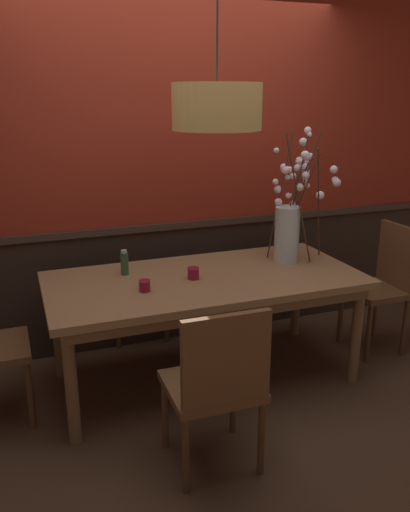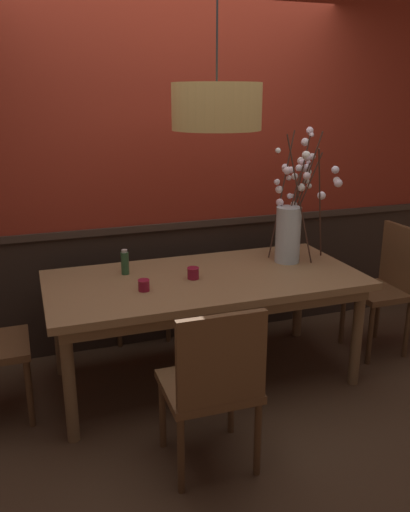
{
  "view_description": "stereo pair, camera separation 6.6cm",
  "coord_description": "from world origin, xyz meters",
  "px_view_note": "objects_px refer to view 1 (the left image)",
  "views": [
    {
      "loc": [
        -1.11,
        -2.98,
        1.86
      ],
      "look_at": [
        0.0,
        0.0,
        0.88
      ],
      "focal_mm": 36.65,
      "sensor_mm": 36.0,
      "label": 1
    },
    {
      "loc": [
        -1.05,
        -3.0,
        1.86
      ],
      "look_at": [
        0.0,
        0.0,
        0.88
      ],
      "focal_mm": 36.65,
      "sensor_mm": 36.0,
      "label": 2
    }
  ],
  "objects_px": {
    "pendant_lamp": "(217,107)",
    "condiment_bottle": "(124,263)",
    "candle_holder_nearer_center": "(193,273)",
    "candle_holder_nearer_edge": "(145,285)",
    "vase_with_blossoms": "(290,222)",
    "dining_table": "(205,288)",
    "chair_far_side_left": "(137,274)",
    "chair_head_east_end": "(384,281)",
    "chair_near_side_left": "(217,381)"
  },
  "relations": [
    {
      "from": "pendant_lamp",
      "to": "condiment_bottle",
      "type": "bearing_deg",
      "value": 150.5
    },
    {
      "from": "candle_holder_nearer_center",
      "to": "pendant_lamp",
      "type": "xyz_separation_m",
      "value": [
        0.13,
        -0.06,
        1.02
      ]
    },
    {
      "from": "candle_holder_nearer_edge",
      "to": "pendant_lamp",
      "type": "xyz_separation_m",
      "value": [
        0.47,
        0.05,
        1.02
      ]
    },
    {
      "from": "vase_with_blossoms",
      "to": "candle_holder_nearer_center",
      "type": "relative_size",
      "value": 11.66
    },
    {
      "from": "pendant_lamp",
      "to": "dining_table",
      "type": "bearing_deg",
      "value": 121.41
    },
    {
      "from": "chair_far_side_left",
      "to": "chair_head_east_end",
      "type": "bearing_deg",
      "value": -28.48
    },
    {
      "from": "pendant_lamp",
      "to": "chair_head_east_end",
      "type": "bearing_deg",
      "value": 2.05
    },
    {
      "from": "condiment_bottle",
      "to": "pendant_lamp",
      "type": "relative_size",
      "value": 0.17
    },
    {
      "from": "chair_head_east_end",
      "to": "condiment_bottle",
      "type": "distance_m",
      "value": 1.92
    },
    {
      "from": "chair_near_side_left",
      "to": "condiment_bottle",
      "type": "relative_size",
      "value": 5.51
    },
    {
      "from": "vase_with_blossoms",
      "to": "pendant_lamp",
      "type": "distance_m",
      "value": 1.02
    },
    {
      "from": "dining_table",
      "to": "condiment_bottle",
      "type": "relative_size",
      "value": 12.16
    },
    {
      "from": "chair_head_east_end",
      "to": "chair_far_side_left",
      "type": "bearing_deg",
      "value": 151.52
    },
    {
      "from": "chair_near_side_left",
      "to": "candle_holder_nearer_edge",
      "type": "xyz_separation_m",
      "value": [
        -0.17,
        0.75,
        0.26
      ]
    },
    {
      "from": "dining_table",
      "to": "chair_head_east_end",
      "type": "distance_m",
      "value": 1.41
    },
    {
      "from": "chair_far_side_left",
      "to": "pendant_lamp",
      "type": "xyz_separation_m",
      "value": [
        0.3,
        -0.95,
        1.29
      ]
    },
    {
      "from": "dining_table",
      "to": "candle_holder_nearer_center",
      "type": "height_order",
      "value": "candle_holder_nearer_center"
    },
    {
      "from": "candle_holder_nearer_center",
      "to": "candle_holder_nearer_edge",
      "type": "bearing_deg",
      "value": -162.81
    },
    {
      "from": "chair_head_east_end",
      "to": "pendant_lamp",
      "type": "distance_m",
      "value": 1.85
    },
    {
      "from": "dining_table",
      "to": "chair_far_side_left",
      "type": "relative_size",
      "value": 2.31
    },
    {
      "from": "candle_holder_nearer_edge",
      "to": "vase_with_blossoms",
      "type": "bearing_deg",
      "value": 12.25
    },
    {
      "from": "dining_table",
      "to": "candle_holder_nearer_edge",
      "type": "height_order",
      "value": "candle_holder_nearer_edge"
    },
    {
      "from": "chair_head_east_end",
      "to": "vase_with_blossoms",
      "type": "bearing_deg",
      "value": 168.79
    },
    {
      "from": "candle_holder_nearer_edge",
      "to": "condiment_bottle",
      "type": "height_order",
      "value": "condiment_bottle"
    },
    {
      "from": "vase_with_blossoms",
      "to": "candle_holder_nearer_edge",
      "type": "relative_size",
      "value": 12.53
    },
    {
      "from": "condiment_bottle",
      "to": "chair_far_side_left",
      "type": "bearing_deg",
      "value": 71.31
    },
    {
      "from": "vase_with_blossoms",
      "to": "pendant_lamp",
      "type": "height_order",
      "value": "pendant_lamp"
    },
    {
      "from": "candle_holder_nearer_center",
      "to": "chair_near_side_left",
      "type": "bearing_deg",
      "value": -101.62
    },
    {
      "from": "vase_with_blossoms",
      "to": "condiment_bottle",
      "type": "height_order",
      "value": "vase_with_blossoms"
    },
    {
      "from": "chair_far_side_left",
      "to": "pendant_lamp",
      "type": "relative_size",
      "value": 0.89
    },
    {
      "from": "vase_with_blossoms",
      "to": "condiment_bottle",
      "type": "bearing_deg",
      "value": 175.01
    },
    {
      "from": "candle_holder_nearer_center",
      "to": "candle_holder_nearer_edge",
      "type": "height_order",
      "value": "candle_holder_nearer_center"
    },
    {
      "from": "chair_near_side_left",
      "to": "pendant_lamp",
      "type": "relative_size",
      "value": 0.93
    },
    {
      "from": "vase_with_blossoms",
      "to": "candle_holder_nearer_center",
      "type": "height_order",
      "value": "vase_with_blossoms"
    },
    {
      "from": "candle_holder_nearer_center",
      "to": "condiment_bottle",
      "type": "distance_m",
      "value": 0.46
    },
    {
      "from": "chair_far_side_left",
      "to": "vase_with_blossoms",
      "type": "bearing_deg",
      "value": -39.12
    },
    {
      "from": "condiment_bottle",
      "to": "pendant_lamp",
      "type": "xyz_separation_m",
      "value": [
        0.52,
        -0.29,
        0.98
      ]
    },
    {
      "from": "candle_holder_nearer_center",
      "to": "pendant_lamp",
      "type": "bearing_deg",
      "value": -24.95
    },
    {
      "from": "chair_head_east_end",
      "to": "pendant_lamp",
      "type": "xyz_separation_m",
      "value": [
        -1.36,
        -0.05,
        1.26
      ]
    },
    {
      "from": "dining_table",
      "to": "chair_far_side_left",
      "type": "bearing_deg",
      "value": 106.13
    },
    {
      "from": "dining_table",
      "to": "chair_far_side_left",
      "type": "distance_m",
      "value": 0.93
    },
    {
      "from": "chair_far_side_left",
      "to": "condiment_bottle",
      "type": "xyz_separation_m",
      "value": [
        -0.22,
        -0.66,
        0.32
      ]
    },
    {
      "from": "dining_table",
      "to": "condiment_bottle",
      "type": "bearing_deg",
      "value": 155.09
    },
    {
      "from": "condiment_bottle",
      "to": "chair_near_side_left",
      "type": "bearing_deg",
      "value": -78.9
    },
    {
      "from": "chair_far_side_left",
      "to": "candle_holder_nearer_center",
      "type": "bearing_deg",
      "value": -79.26
    },
    {
      "from": "chair_far_side_left",
      "to": "pendant_lamp",
      "type": "distance_m",
      "value": 1.63
    },
    {
      "from": "candle_holder_nearer_edge",
      "to": "pendant_lamp",
      "type": "distance_m",
      "value": 1.13
    },
    {
      "from": "candle_holder_nearer_center",
      "to": "chair_head_east_end",
      "type": "bearing_deg",
      "value": -0.44
    },
    {
      "from": "candle_holder_nearer_edge",
      "to": "dining_table",
      "type": "bearing_deg",
      "value": 15.61
    },
    {
      "from": "chair_far_side_left",
      "to": "candle_holder_nearer_edge",
      "type": "bearing_deg",
      "value": -99.99
    }
  ]
}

